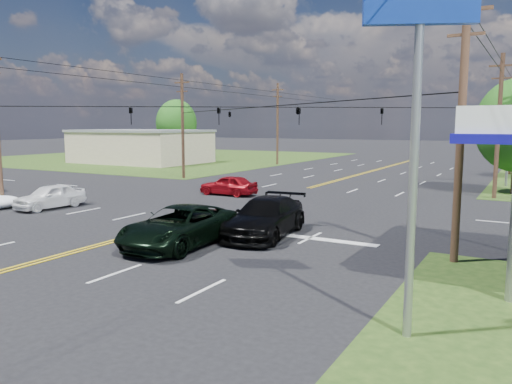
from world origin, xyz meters
The scene contains 17 objects.
ground centered at (0.00, 12.00, 0.00)m, with size 280.00×280.00×0.00m, color black.
grass_nw centered at (-35.00, 44.00, 0.00)m, with size 46.00×48.00×0.03m, color #1F3D13.
stop_bar centered at (5.00, 4.00, 0.00)m, with size 10.00×0.50×0.02m, color silver.
retail_nw centered at (-30.00, 34.00, 2.00)m, with size 16.00×11.00×4.00m, color #C2B091.
pole_se centered at (13.00, 3.00, 4.92)m, with size 1.60×0.28×9.50m.
pole_nw centered at (-13.00, 21.00, 4.92)m, with size 1.60×0.28×9.50m.
pole_ne centered at (13.00, 21.00, 4.92)m, with size 1.60×0.28×9.50m.
pole_left_far centered at (-13.00, 40.00, 5.17)m, with size 1.60×0.28×10.00m.
span_wire_signals centered at (0.00, 12.00, 6.00)m, with size 26.00×18.00×1.13m.
power_lines centered at (0.00, 10.00, 8.60)m, with size 26.04×100.00×0.64m.
tree_far_l centered at (-32.00, 44.00, 5.19)m, with size 6.08×6.08×8.72m.
pickup_dkgreen centered at (2.94, 0.13, 0.81)m, with size 2.69×5.84×1.62m, color black.
suv_black centered at (5.07, 3.50, 0.84)m, with size 2.36×5.80×1.68m, color black.
pickup_white centered at (-9.50, 3.73, 0.71)m, with size 1.69×4.19×1.43m, color white.
sedan_red centered at (-3.39, 13.66, 0.71)m, with size 1.67×4.15×1.41m, color maroon.
polesign_se centered at (13.00, -4.28, 6.50)m, with size 2.29×1.23×8.20m.
polesign_ne centered at (13.28, 28.98, 5.64)m, with size 2.03×0.28×7.36m.
Camera 1 is at (15.37, -15.58, 4.86)m, focal length 35.00 mm.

